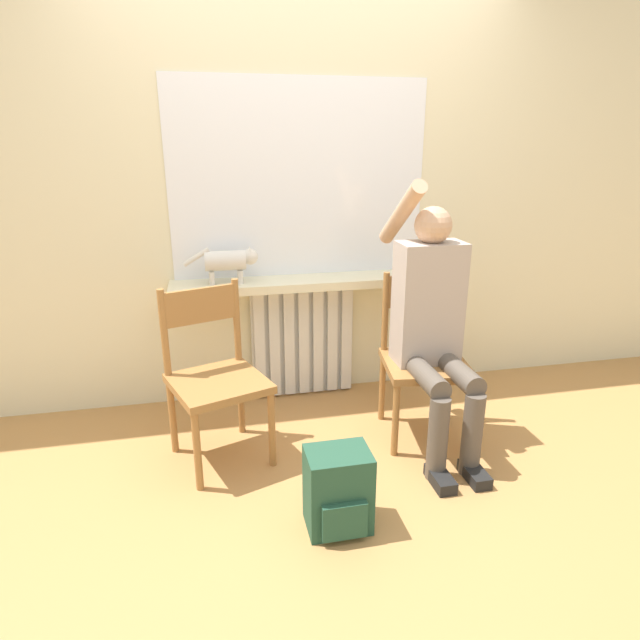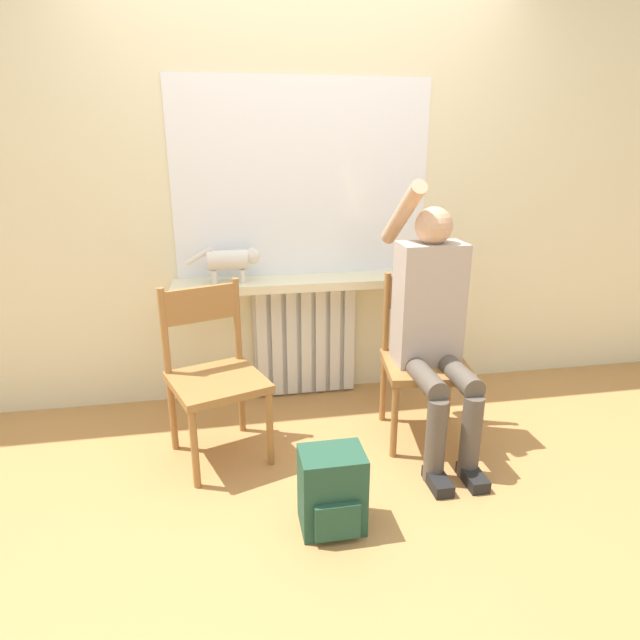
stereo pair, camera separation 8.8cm
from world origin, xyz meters
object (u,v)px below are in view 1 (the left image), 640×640
chair_left (215,374)px  backpack (338,491)px  cat (229,261)px  person (434,320)px  chair_right (424,356)px

chair_left → backpack: chair_left is taller
backpack → cat: bearing=106.2°
person → chair_left: bearing=174.9°
chair_left → chair_right: 1.13m
backpack → person: bearing=41.7°
chair_left → cat: cat is taller
chair_right → cat: bearing=160.5°
cat → chair_left: bearing=-103.4°
chair_left → backpack: bearing=-74.2°
chair_right → cat: cat is taller
cat → backpack: size_ratio=1.19×
chair_right → person: size_ratio=0.64×
chair_left → backpack: (0.48, -0.68, -0.28)m
person → backpack: bearing=-138.3°
chair_right → backpack: 0.98m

